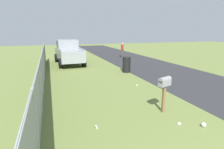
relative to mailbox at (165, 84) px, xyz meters
The scene contains 10 objects.
road_asphalt 4.42m from the mailbox, 74.48° to the right, with size 60.00×5.23×0.01m, color #2D2D30.
mailbox is the anchor object (origin of this frame).
pickup_truck 11.45m from the mailbox, 10.64° to the left, with size 4.98×2.32×2.09m.
trash_bin 6.62m from the mailbox, 11.92° to the right, with size 0.58×0.58×1.09m.
pedestrian 14.03m from the mailbox, 16.07° to the right, with size 0.47×0.30×1.59m.
fence_section 6.47m from the mailbox, 39.34° to the left, with size 17.25×0.07×1.67m.
litter_cup_far_scatter 1.39m from the mailbox, behind, with size 0.08×0.08×0.10m, color white.
litter_can_midfield_a 2.74m from the mailbox, 96.87° to the left, with size 0.07×0.07×0.12m, color silver.
litter_can_midfield_b 3.40m from the mailbox, ahead, with size 0.07×0.07×0.12m, color silver.
litter_bag_near_hydrant 1.72m from the mailbox, 156.47° to the right, with size 0.14×0.14×0.14m, color silver.
Camera 1 is at (-0.32, 2.93, 2.84)m, focal length 29.40 mm.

